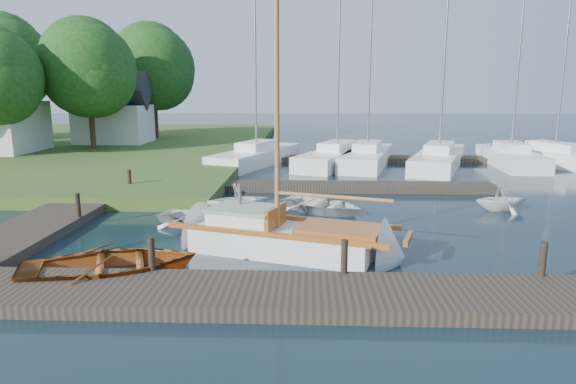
{
  "coord_description": "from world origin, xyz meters",
  "views": [
    {
      "loc": [
        0.65,
        -16.34,
        4.5
      ],
      "look_at": [
        0.0,
        0.0,
        1.2
      ],
      "focal_mm": 32.0,
      "sensor_mm": 36.0,
      "label": 1
    }
  ],
  "objects_px": {
    "mooring_post_1": "(152,254)",
    "tender_d": "(502,197)",
    "tender_c": "(321,202)",
    "marina_boat_0": "(257,155)",
    "tender_b": "(239,197)",
    "tree_3": "(88,69)",
    "mooring_post_5": "(129,179)",
    "tree_7": "(153,67)",
    "marina_boat_4": "(511,156)",
    "marina_boat_5": "(555,156)",
    "dinghy": "(111,260)",
    "mooring_post_3": "(543,259)",
    "tender_a": "(202,215)",
    "marina_boat_3": "(439,157)",
    "house_c": "(114,115)",
    "sailboat": "(290,240)",
    "marina_boat_1": "(337,155)",
    "marina_boat_2": "(367,156)",
    "tree_4": "(4,63)",
    "mooring_post_4": "(78,205)",
    "mooring_post_2": "(344,256)"
  },
  "relations": [
    {
      "from": "tender_d",
      "to": "tree_3",
      "type": "height_order",
      "value": "tree_3"
    },
    {
      "from": "tender_c",
      "to": "tender_d",
      "type": "relative_size",
      "value": 1.67
    },
    {
      "from": "sailboat",
      "to": "marina_boat_0",
      "type": "relative_size",
      "value": 0.85
    },
    {
      "from": "mooring_post_1",
      "to": "tender_c",
      "type": "bearing_deg",
      "value": 60.45
    },
    {
      "from": "tender_a",
      "to": "marina_boat_1",
      "type": "xyz_separation_m",
      "value": [
        5.29,
        14.06,
        0.25
      ]
    },
    {
      "from": "mooring_post_2",
      "to": "tree_7",
      "type": "height_order",
      "value": "tree_7"
    },
    {
      "from": "mooring_post_5",
      "to": "tree_7",
      "type": "xyz_separation_m",
      "value": [
        -5.0,
        21.05,
        5.5
      ]
    },
    {
      "from": "mooring_post_4",
      "to": "mooring_post_5",
      "type": "xyz_separation_m",
      "value": [
        0.0,
        5.0,
        0.0
      ]
    },
    {
      "from": "tender_a",
      "to": "marina_boat_2",
      "type": "relative_size",
      "value": 0.27
    },
    {
      "from": "tender_a",
      "to": "marina_boat_3",
      "type": "xyz_separation_m",
      "value": [
        11.2,
        13.49,
        0.26
      ]
    },
    {
      "from": "marina_boat_4",
      "to": "tree_3",
      "type": "distance_m",
      "value": 27.42
    },
    {
      "from": "mooring_post_3",
      "to": "marina_boat_4",
      "type": "distance_m",
      "value": 20.51
    },
    {
      "from": "sailboat",
      "to": "dinghy",
      "type": "distance_m",
      "value": 4.74
    },
    {
      "from": "tender_c",
      "to": "marina_boat_5",
      "type": "height_order",
      "value": "marina_boat_5"
    },
    {
      "from": "tender_d",
      "to": "house_c",
      "type": "distance_m",
      "value": 29.23
    },
    {
      "from": "dinghy",
      "to": "marina_boat_4",
      "type": "distance_m",
      "value": 25.42
    },
    {
      "from": "mooring_post_3",
      "to": "tender_a",
      "type": "distance_m",
      "value": 10.37
    },
    {
      "from": "mooring_post_3",
      "to": "marina_boat_0",
      "type": "xyz_separation_m",
      "value": [
        -8.48,
        19.42,
        -0.13
      ]
    },
    {
      "from": "mooring_post_4",
      "to": "sailboat",
      "type": "xyz_separation_m",
      "value": [
        7.15,
        -2.6,
        -0.36
      ]
    },
    {
      "from": "tender_b",
      "to": "tree_7",
      "type": "xyz_separation_m",
      "value": [
        -10.11,
        24.12,
        5.59
      ]
    },
    {
      "from": "mooring_post_3",
      "to": "mooring_post_5",
      "type": "bearing_deg",
      "value": 142.43
    },
    {
      "from": "sailboat",
      "to": "marina_boat_1",
      "type": "xyz_separation_m",
      "value": [
        2.22,
        16.95,
        0.22
      ]
    },
    {
      "from": "mooring_post_5",
      "to": "tree_3",
      "type": "distance_m",
      "value": 15.66
    },
    {
      "from": "mooring_post_5",
      "to": "tree_7",
      "type": "height_order",
      "value": "tree_7"
    },
    {
      "from": "house_c",
      "to": "marina_boat_1",
      "type": "bearing_deg",
      "value": -25.04
    },
    {
      "from": "mooring_post_5",
      "to": "house_c",
      "type": "bearing_deg",
      "value": 112.38
    },
    {
      "from": "tender_b",
      "to": "house_c",
      "type": "bearing_deg",
      "value": 11.2
    },
    {
      "from": "mooring_post_1",
      "to": "marina_boat_0",
      "type": "distance_m",
      "value": 19.42
    },
    {
      "from": "mooring_post_1",
      "to": "tender_d",
      "type": "relative_size",
      "value": 0.4
    },
    {
      "from": "tree_7",
      "to": "mooring_post_3",
      "type": "bearing_deg",
      "value": -59.9
    },
    {
      "from": "marina_boat_4",
      "to": "marina_boat_5",
      "type": "relative_size",
      "value": 1.0
    },
    {
      "from": "tree_4",
      "to": "marina_boat_3",
      "type": "bearing_deg",
      "value": -15.27
    },
    {
      "from": "tree_7",
      "to": "mooring_post_2",
      "type": "bearing_deg",
      "value": -66.5
    },
    {
      "from": "tender_b",
      "to": "marina_boat_5",
      "type": "height_order",
      "value": "marina_boat_5"
    },
    {
      "from": "sailboat",
      "to": "marina_boat_2",
      "type": "bearing_deg",
      "value": 94.69
    },
    {
      "from": "tender_b",
      "to": "house_c",
      "type": "distance_m",
      "value": 23.53
    },
    {
      "from": "dinghy",
      "to": "tender_b",
      "type": "xyz_separation_m",
      "value": [
        2.22,
        6.62,
        0.18
      ]
    },
    {
      "from": "dinghy",
      "to": "marina_boat_3",
      "type": "bearing_deg",
      "value": -53.92
    },
    {
      "from": "mooring_post_1",
      "to": "marina_boat_1",
      "type": "bearing_deg",
      "value": 74.48
    },
    {
      "from": "marina_boat_3",
      "to": "tree_7",
      "type": "bearing_deg",
      "value": 78.97
    },
    {
      "from": "tender_b",
      "to": "tree_3",
      "type": "xyz_separation_m",
      "value": [
        -12.11,
        16.12,
        5.2
      ]
    },
    {
      "from": "marina_boat_2",
      "to": "marina_boat_4",
      "type": "distance_m",
      "value": 8.49
    },
    {
      "from": "tender_c",
      "to": "marina_boat_0",
      "type": "xyz_separation_m",
      "value": [
        -3.64,
        12.08,
        0.23
      ]
    },
    {
      "from": "marina_boat_2",
      "to": "tender_c",
      "type": "bearing_deg",
      "value": 179.91
    },
    {
      "from": "tender_c",
      "to": "marina_boat_3",
      "type": "bearing_deg",
      "value": 2.37
    },
    {
      "from": "marina_boat_5",
      "to": "tree_4",
      "type": "xyz_separation_m",
      "value": [
        -37.27,
        7.55,
        5.81
      ]
    },
    {
      "from": "tender_c",
      "to": "tree_4",
      "type": "relative_size",
      "value": 0.34
    },
    {
      "from": "mooring_post_1",
      "to": "tree_4",
      "type": "distance_m",
      "value": 33.54
    },
    {
      "from": "mooring_post_3",
      "to": "tender_a",
      "type": "bearing_deg",
      "value": 149.3
    },
    {
      "from": "mooring_post_1",
      "to": "dinghy",
      "type": "bearing_deg",
      "value": 164.63
    }
  ]
}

